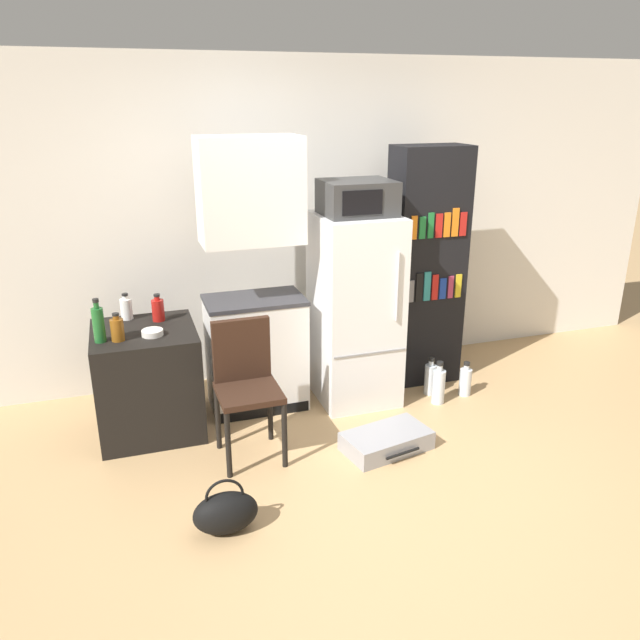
{
  "coord_description": "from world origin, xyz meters",
  "views": [
    {
      "loc": [
        -1.5,
        -2.93,
        2.28
      ],
      "look_at": [
        -0.26,
        0.85,
        0.84
      ],
      "focal_mm": 35.0,
      "sensor_mm": 36.0,
      "label": 1
    }
  ],
  "objects_px": {
    "side_table": "(148,380)",
    "bowl": "(152,333)",
    "bottle_green_tall": "(98,324)",
    "bottle_ketchup_red": "(158,309)",
    "bottle_amber_beer": "(117,329)",
    "microwave": "(357,198)",
    "water_bottle_front": "(430,379)",
    "water_bottle_middle": "(465,381)",
    "chair": "(245,377)",
    "suitcase_large_flat": "(387,441)",
    "water_bottle_back": "(439,386)",
    "bottle_milk_white": "(126,308)",
    "kitchen_hutch": "(254,288)",
    "bookshelf": "(426,268)",
    "handbag": "(226,512)",
    "refrigerator": "(355,310)"
  },
  "relations": [
    {
      "from": "side_table",
      "to": "bowl",
      "type": "bearing_deg",
      "value": -66.16
    },
    {
      "from": "bottle_green_tall",
      "to": "bottle_ketchup_red",
      "type": "bearing_deg",
      "value": 37.03
    },
    {
      "from": "bottle_ketchup_red",
      "to": "bottle_amber_beer",
      "type": "distance_m",
      "value": 0.42
    },
    {
      "from": "microwave",
      "to": "water_bottle_front",
      "type": "bearing_deg",
      "value": -14.87
    },
    {
      "from": "bottle_green_tall",
      "to": "water_bottle_middle",
      "type": "bearing_deg",
      "value": -2.1
    },
    {
      "from": "chair",
      "to": "suitcase_large_flat",
      "type": "relative_size",
      "value": 1.44
    },
    {
      "from": "bottle_green_tall",
      "to": "water_bottle_middle",
      "type": "distance_m",
      "value": 2.81
    },
    {
      "from": "chair",
      "to": "water_bottle_back",
      "type": "distance_m",
      "value": 1.63
    },
    {
      "from": "microwave",
      "to": "bottle_milk_white",
      "type": "relative_size",
      "value": 2.64
    },
    {
      "from": "kitchen_hutch",
      "to": "bowl",
      "type": "bearing_deg",
      "value": -161.37
    },
    {
      "from": "chair",
      "to": "water_bottle_front",
      "type": "height_order",
      "value": "chair"
    },
    {
      "from": "chair",
      "to": "bookshelf",
      "type": "bearing_deg",
      "value": 22.31
    },
    {
      "from": "bottle_ketchup_red",
      "to": "bowl",
      "type": "height_order",
      "value": "bottle_ketchup_red"
    },
    {
      "from": "side_table",
      "to": "microwave",
      "type": "distance_m",
      "value": 1.98
    },
    {
      "from": "handbag",
      "to": "water_bottle_back",
      "type": "height_order",
      "value": "water_bottle_back"
    },
    {
      "from": "microwave",
      "to": "water_bottle_front",
      "type": "relative_size",
      "value": 1.6
    },
    {
      "from": "bowl",
      "to": "water_bottle_front",
      "type": "xyz_separation_m",
      "value": [
        2.11,
        -0.0,
        -0.65
      ]
    },
    {
      "from": "kitchen_hutch",
      "to": "microwave",
      "type": "relative_size",
      "value": 3.99
    },
    {
      "from": "chair",
      "to": "water_bottle_middle",
      "type": "bearing_deg",
      "value": 7.92
    },
    {
      "from": "bowl",
      "to": "handbag",
      "type": "relative_size",
      "value": 0.4
    },
    {
      "from": "kitchen_hutch",
      "to": "bookshelf",
      "type": "height_order",
      "value": "kitchen_hutch"
    },
    {
      "from": "kitchen_hutch",
      "to": "bowl",
      "type": "xyz_separation_m",
      "value": [
        -0.75,
        -0.25,
        -0.16
      ]
    },
    {
      "from": "water_bottle_front",
      "to": "kitchen_hutch",
      "type": "bearing_deg",
      "value": 169.32
    },
    {
      "from": "bottle_green_tall",
      "to": "bowl",
      "type": "distance_m",
      "value": 0.35
    },
    {
      "from": "side_table",
      "to": "kitchen_hutch",
      "type": "distance_m",
      "value": 1.0
    },
    {
      "from": "side_table",
      "to": "microwave",
      "type": "height_order",
      "value": "microwave"
    },
    {
      "from": "bottle_milk_white",
      "to": "bottle_green_tall",
      "type": "relative_size",
      "value": 0.65
    },
    {
      "from": "kitchen_hutch",
      "to": "bottle_green_tall",
      "type": "distance_m",
      "value": 1.12
    },
    {
      "from": "bottle_amber_beer",
      "to": "bowl",
      "type": "distance_m",
      "value": 0.23
    },
    {
      "from": "suitcase_large_flat",
      "to": "water_bottle_back",
      "type": "xyz_separation_m",
      "value": [
        0.66,
        0.51,
        0.08
      ]
    },
    {
      "from": "kitchen_hutch",
      "to": "water_bottle_middle",
      "type": "relative_size",
      "value": 7.12
    },
    {
      "from": "chair",
      "to": "water_bottle_back",
      "type": "height_order",
      "value": "chair"
    },
    {
      "from": "microwave",
      "to": "water_bottle_front",
      "type": "xyz_separation_m",
      "value": [
        0.6,
        -0.16,
        -1.45
      ]
    },
    {
      "from": "water_bottle_back",
      "to": "suitcase_large_flat",
      "type": "bearing_deg",
      "value": -142.55
    },
    {
      "from": "kitchen_hutch",
      "to": "handbag",
      "type": "height_order",
      "value": "kitchen_hutch"
    },
    {
      "from": "side_table",
      "to": "refrigerator",
      "type": "distance_m",
      "value": 1.61
    },
    {
      "from": "microwave",
      "to": "bottle_amber_beer",
      "type": "distance_m",
      "value": 1.9
    },
    {
      "from": "bowl",
      "to": "suitcase_large_flat",
      "type": "bearing_deg",
      "value": -24.96
    },
    {
      "from": "bookshelf",
      "to": "handbag",
      "type": "xyz_separation_m",
      "value": [
        -1.93,
        -1.49,
        -0.84
      ]
    },
    {
      "from": "bookshelf",
      "to": "suitcase_large_flat",
      "type": "xyz_separation_m",
      "value": [
        -0.74,
        -0.98,
        -0.9
      ]
    },
    {
      "from": "water_bottle_front",
      "to": "water_bottle_middle",
      "type": "height_order",
      "value": "water_bottle_front"
    },
    {
      "from": "side_table",
      "to": "water_bottle_front",
      "type": "bearing_deg",
      "value": -3.38
    },
    {
      "from": "water_bottle_front",
      "to": "water_bottle_back",
      "type": "relative_size",
      "value": 0.9
    },
    {
      "from": "bookshelf",
      "to": "bowl",
      "type": "relative_size",
      "value": 13.5
    },
    {
      "from": "microwave",
      "to": "water_bottle_middle",
      "type": "height_order",
      "value": "microwave"
    },
    {
      "from": "kitchen_hutch",
      "to": "chair",
      "type": "bearing_deg",
      "value": -108.16
    },
    {
      "from": "bookshelf",
      "to": "handbag",
      "type": "height_order",
      "value": "bookshelf"
    },
    {
      "from": "side_table",
      "to": "bottle_amber_beer",
      "type": "height_order",
      "value": "bottle_amber_beer"
    },
    {
      "from": "bottle_ketchup_red",
      "to": "water_bottle_back",
      "type": "relative_size",
      "value": 0.57
    },
    {
      "from": "kitchen_hutch",
      "to": "bottle_milk_white",
      "type": "bearing_deg",
      "value": 171.33
    }
  ]
}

